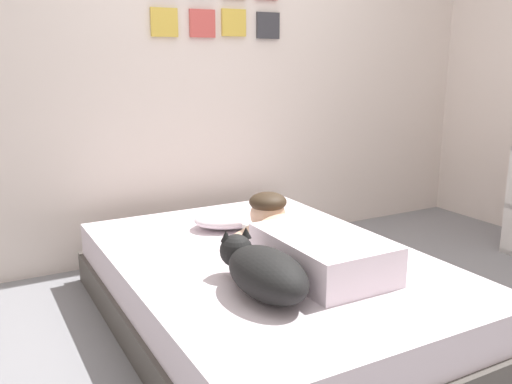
# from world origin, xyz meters

# --- Properties ---
(ground_plane) EXTENTS (12.71, 12.71, 0.00)m
(ground_plane) POSITION_xyz_m (0.00, 0.00, 0.00)
(ground_plane) COLOR gray
(back_wall) EXTENTS (4.36, 0.12, 2.50)m
(back_wall) POSITION_xyz_m (-0.00, 1.42, 1.25)
(back_wall) COLOR silver
(back_wall) RESTS_ON ground
(bed) EXTENTS (1.46, 2.08, 0.36)m
(bed) POSITION_xyz_m (-0.31, 0.16, 0.18)
(bed) COLOR #4C4742
(bed) RESTS_ON ground
(pillow) EXTENTS (0.52, 0.32, 0.11)m
(pillow) POSITION_xyz_m (-0.21, 0.69, 0.42)
(pillow) COLOR silver
(pillow) RESTS_ON bed
(person_lying) EXTENTS (0.43, 0.92, 0.27)m
(person_lying) POSITION_xyz_m (-0.20, -0.01, 0.47)
(person_lying) COLOR silver
(person_lying) RESTS_ON bed
(dog) EXTENTS (0.26, 0.57, 0.21)m
(dog) POSITION_xyz_m (-0.55, -0.22, 0.47)
(dog) COLOR black
(dog) RESTS_ON bed
(coffee_cup) EXTENTS (0.13, 0.09, 0.07)m
(coffee_cup) POSITION_xyz_m (-0.24, 0.48, 0.40)
(coffee_cup) COLOR white
(coffee_cup) RESTS_ON bed
(cell_phone) EXTENTS (0.07, 0.14, 0.01)m
(cell_phone) POSITION_xyz_m (-0.23, -0.24, 0.37)
(cell_phone) COLOR black
(cell_phone) RESTS_ON bed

